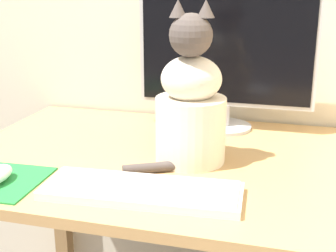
# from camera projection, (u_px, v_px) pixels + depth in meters

# --- Properties ---
(desk) EXTENTS (1.20, 0.74, 0.71)m
(desk) POSITION_uv_depth(u_px,v_px,m) (191.00, 193.00, 1.21)
(desk) COLOR tan
(desk) RESTS_ON ground_plane
(monitor) EXTENTS (0.52, 0.17, 0.40)m
(monitor) POSITION_uv_depth(u_px,v_px,m) (226.00, 57.00, 1.36)
(monitor) COLOR #B2B2B7
(monitor) RESTS_ON desk
(keyboard) EXTENTS (0.43, 0.17, 0.02)m
(keyboard) POSITION_uv_depth(u_px,v_px,m) (142.00, 190.00, 0.98)
(keyboard) COLOR silver
(keyboard) RESTS_ON desk
(cat) EXTENTS (0.23, 0.24, 0.39)m
(cat) POSITION_uv_depth(u_px,v_px,m) (191.00, 105.00, 1.12)
(cat) COLOR beige
(cat) RESTS_ON desk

